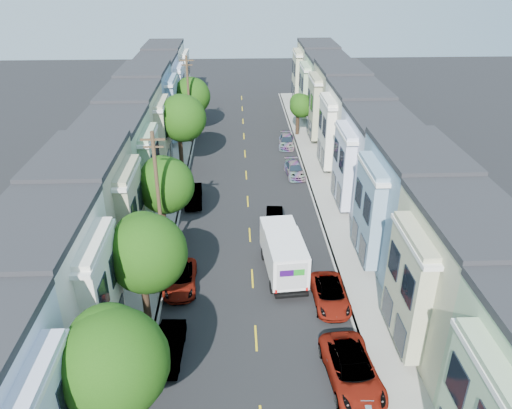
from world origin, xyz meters
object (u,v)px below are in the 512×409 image
Objects in this scene: parked_right_b at (330,295)px; parked_right_c at (295,170)px; parked_right_a at (352,371)px; parked_right_d at (287,141)px; tree_e at (191,96)px; tree_c at (164,186)px; lead_sedan at (274,219)px; tree_a at (111,364)px; tree_b at (145,254)px; tree_far_r at (301,106)px; parked_left_c at (180,279)px; utility_pole_near at (159,202)px; parked_left_d at (193,196)px; tree_d at (182,118)px; utility_pole_far at (189,100)px; fedex_truck at (283,253)px; parked_left_b at (169,347)px.

parked_right_b is 20.67m from parked_right_c.
parked_right_a is 35.74m from parked_right_d.
parked_right_c is (11.20, -13.04, -4.22)m from tree_e.
tree_c is 1.86× the size of lead_sedan.
tree_a is at bearing -138.75° from parked_right_b.
parked_right_a is (11.20, -5.47, -4.06)m from tree_b.
tree_far_r is 1.11× the size of parked_left_c.
tree_b reaches higher than parked_right_b.
utility_pole_near is 10.92m from lead_sedan.
tree_a is 1.75× the size of parked_left_d.
parked_left_d is at bearing -79.18° from tree_d.
lead_sedan is at bearing 15.73° from tree_c.
utility_pole_near is at bearing -89.99° from tree_d.
utility_pole_far is at bearing -170.69° from tree_far_r.
utility_pole_far is (-13.19, -2.16, 1.49)m from tree_far_r.
parked_right_c is (-1.99, -12.38, -3.04)m from tree_far_r.
utility_pole_far is (0.00, 8.69, -0.50)m from tree_d.
parked_left_c is at bearing -174.09° from fedex_truck.
utility_pole_near is 2.16× the size of parked_left_c.
parked_left_b is at bearing -156.48° from parked_right_b.
parked_left_c is at bearing 83.43° from tree_a.
tree_far_r is at bearing 64.90° from utility_pole_near.
tree_d reaches higher than parked_left_b.
tree_a reaches higher than tree_b.
parked_left_b is at bearing 76.07° from tree_a.
parked_left_d is at bearing 87.64° from parked_left_c.
tree_c is at bearing -112.51° from parked_right_d.
utility_pole_near is at bearing 155.80° from parked_right_b.
tree_b reaches higher than parked_left_d.
parked_right_d is (2.82, 18.89, -0.02)m from lead_sedan.
lead_sedan is 0.90× the size of parked_left_d.
parked_right_b reaches higher than parked_left_c.
utility_pole_far is at bearing 94.59° from parked_left_b.
tree_d is at bearing -142.98° from parked_right_d.
parked_left_b is at bearing -93.38° from parked_left_d.
parked_left_c is 1.11× the size of parked_right_d.
parked_left_b is (1.40, -12.26, -4.30)m from tree_c.
fedex_truck is (8.48, -27.40, -3.44)m from utility_pole_far.
tree_c is at bearing -90.01° from utility_pole_far.
parked_right_b is at bearing -94.86° from parked_right_c.
tree_a reaches higher than parked_left_c.
parked_left_d is (1.40, -7.33, -4.94)m from tree_d.
tree_c is at bearing -117.66° from tree_far_r.
tree_far_r is 39.83m from parked_right_a.
utility_pole_far is 16.69m from parked_left_d.
parked_right_a reaches higher than parked_right_d.
fedex_truck is 1.55× the size of parked_right_c.
parked_right_b is at bearing 26.48° from parked_left_b.
fedex_truck is 7.29m from parked_left_c.
parked_left_b is at bearing -92.36° from parked_left_c.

